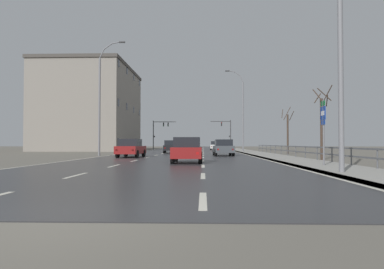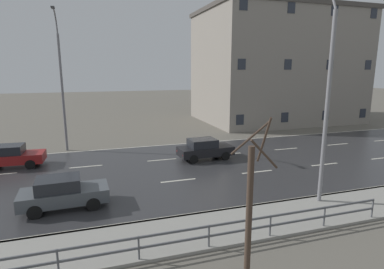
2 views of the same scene
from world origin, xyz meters
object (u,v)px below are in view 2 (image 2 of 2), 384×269
object	(u,v)px
car_distant	(63,192)
street_lamp_left_bank	(62,85)
street_lamp_midground	(326,98)
car_far_left	(205,149)
brick_building	(276,66)
car_near_left	(11,156)

from	to	relation	value
car_distant	street_lamp_left_bank	bearing A→B (deg)	-179.16
street_lamp_midground	car_distant	size ratio (longest dim) A/B	2.62
car_distant	car_far_left	bearing A→B (deg)	119.86
street_lamp_midground	brick_building	distance (m)	27.30
street_lamp_midground	car_near_left	bearing A→B (deg)	-124.79
car_far_left	car_distant	bearing A→B (deg)	-60.93
car_near_left	car_far_left	bearing A→B (deg)	83.34
street_lamp_left_bank	car_far_left	world-z (taller)	street_lamp_left_bank
street_lamp_midground	car_near_left	xyz separation A→B (m)	(-11.29, -16.25, -4.54)
street_lamp_left_bank	street_lamp_midground	bearing A→B (deg)	40.92
car_near_left	brick_building	distance (m)	32.15
street_lamp_left_bank	brick_building	xyz separation A→B (m)	(-9.30, 25.44, 1.64)
street_lamp_left_bank	car_near_left	world-z (taller)	street_lamp_left_bank
car_far_left	car_distant	distance (m)	11.18
car_distant	car_near_left	world-z (taller)	same
street_lamp_midground	brick_building	xyz separation A→B (m)	(-24.20, 12.52, 1.70)
brick_building	street_lamp_midground	bearing A→B (deg)	-27.36
car_far_left	car_near_left	world-z (taller)	same
brick_building	car_far_left	bearing A→B (deg)	-45.44
street_lamp_midground	street_lamp_left_bank	xyz separation A→B (m)	(-14.90, -12.91, 0.06)
car_far_left	brick_building	xyz separation A→B (m)	(-15.12, 15.35, 6.23)
street_lamp_midground	brick_building	bearing A→B (deg)	152.64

